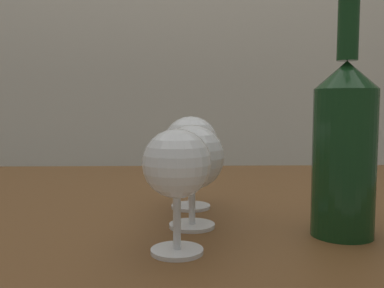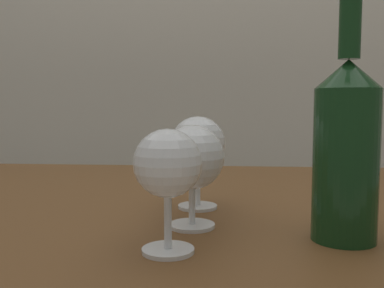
{
  "view_description": "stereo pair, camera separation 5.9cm",
  "coord_description": "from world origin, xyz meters",
  "px_view_note": "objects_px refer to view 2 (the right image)",
  "views": [
    {
      "loc": [
        0.07,
        -0.77,
        0.93
      ],
      "look_at": [
        0.09,
        -0.18,
        0.88
      ],
      "focal_mm": 40.83,
      "sensor_mm": 36.0,
      "label": 1
    },
    {
      "loc": [
        0.13,
        -0.77,
        0.93
      ],
      "look_at": [
        0.09,
        -0.18,
        0.88
      ],
      "focal_mm": 40.83,
      "sensor_mm": 36.0,
      "label": 2
    }
  ],
  "objects_px": {
    "wine_bottle": "(346,145)",
    "wine_glass_cabernet": "(198,146)",
    "wine_glass_pinot": "(168,166)",
    "wine_glass_chardonnay": "(192,158)"
  },
  "relations": [
    {
      "from": "wine_bottle",
      "to": "wine_glass_cabernet",
      "type": "bearing_deg",
      "value": 141.36
    },
    {
      "from": "wine_glass_pinot",
      "to": "wine_glass_cabernet",
      "type": "relative_size",
      "value": 0.95
    },
    {
      "from": "wine_glass_chardonnay",
      "to": "wine_bottle",
      "type": "height_order",
      "value": "wine_bottle"
    },
    {
      "from": "wine_glass_cabernet",
      "to": "wine_bottle",
      "type": "relative_size",
      "value": 0.47
    },
    {
      "from": "wine_glass_chardonnay",
      "to": "wine_glass_cabernet",
      "type": "distance_m",
      "value": 0.11
    },
    {
      "from": "wine_glass_cabernet",
      "to": "wine_glass_chardonnay",
      "type": "bearing_deg",
      "value": -90.47
    },
    {
      "from": "wine_glass_chardonnay",
      "to": "wine_bottle",
      "type": "distance_m",
      "value": 0.2
    },
    {
      "from": "wine_glass_pinot",
      "to": "wine_glass_cabernet",
      "type": "height_order",
      "value": "wine_glass_cabernet"
    },
    {
      "from": "wine_glass_pinot",
      "to": "wine_glass_chardonnay",
      "type": "distance_m",
      "value": 0.11
    },
    {
      "from": "wine_glass_chardonnay",
      "to": "wine_glass_cabernet",
      "type": "relative_size",
      "value": 0.95
    }
  ]
}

